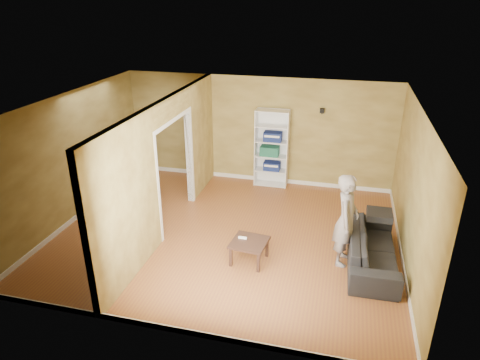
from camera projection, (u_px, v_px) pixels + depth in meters
name	position (u px, v px, depth m)	size (l,w,h in m)	color
room_shell	(227.00, 173.00, 7.89)	(6.50, 6.50, 6.50)	brown
partition	(166.00, 167.00, 8.16)	(0.22, 5.50, 2.60)	tan
wall_speaker	(322.00, 111.00, 9.70)	(0.10, 0.10, 0.10)	black
sofa	(373.00, 244.00, 7.36)	(0.89, 2.07, 0.79)	black
person	(347.00, 212.00, 7.18)	(0.55, 0.71, 1.94)	slate
bookshelf	(272.00, 148.00, 10.26)	(0.79, 0.35, 1.88)	white
paper_box_navy_a	(272.00, 166.00, 10.39)	(0.39, 0.26, 0.20)	navy
paper_box_teal	(270.00, 151.00, 10.25)	(0.44, 0.29, 0.23)	#135A61
paper_box_navy_b	(273.00, 136.00, 10.09)	(0.42, 0.27, 0.22)	navy
coffee_table	(249.00, 244.00, 7.44)	(0.60, 0.60, 0.40)	#352217
game_controller	(243.00, 238.00, 7.50)	(0.15, 0.04, 0.03)	white
dining_table	(127.00, 175.00, 9.53)	(1.13, 0.75, 0.70)	#CFAA89
chair_left	(96.00, 180.00, 9.74)	(0.40, 0.40, 0.87)	tan
chair_near	(119.00, 195.00, 9.04)	(0.40, 0.40, 0.87)	tan
chair_far	(144.00, 169.00, 10.13)	(0.48, 0.48, 1.05)	tan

